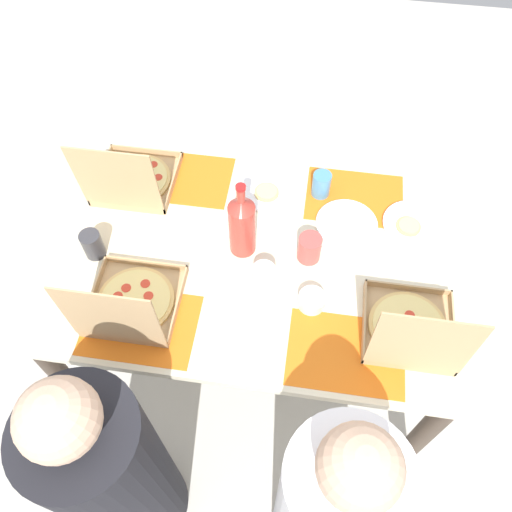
{
  "coord_description": "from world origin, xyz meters",
  "views": [
    {
      "loc": [
        -0.14,
        0.99,
        2.26
      ],
      "look_at": [
        0.0,
        0.0,
        0.75
      ],
      "focal_mm": 36.65,
      "sensor_mm": 36.0,
      "label": 1
    }
  ],
  "objects_px": {
    "cup_dark": "(93,244)",
    "soda_bottle": "(242,225)",
    "pizza_box_center": "(133,180)",
    "plate_near_right": "(346,224)",
    "cup_red": "(264,277)",
    "diner_left_seat": "(329,508)",
    "pizza_box_edge_far": "(131,304)",
    "cup_clear_left": "(321,185)",
    "cup_clear_right": "(309,248)",
    "condiment_bowl": "(312,301)",
    "plate_middle": "(412,225)",
    "diner_right_seat": "(117,474)",
    "pizza_box_corner_left": "(411,330)",
    "plate_far_left": "(267,189)"
  },
  "relations": [
    {
      "from": "pizza_box_corner_left",
      "to": "cup_clear_left",
      "type": "bearing_deg",
      "value": -59.98
    },
    {
      "from": "pizza_box_edge_far",
      "to": "cup_dark",
      "type": "relative_size",
      "value": 3.1
    },
    {
      "from": "plate_near_right",
      "to": "cup_clear_left",
      "type": "bearing_deg",
      "value": -52.6
    },
    {
      "from": "cup_red",
      "to": "pizza_box_center",
      "type": "bearing_deg",
      "value": -32.76
    },
    {
      "from": "pizza_box_edge_far",
      "to": "diner_left_seat",
      "type": "xyz_separation_m",
      "value": [
        -0.69,
        0.45,
        -0.26
      ]
    },
    {
      "from": "plate_near_right",
      "to": "cup_red",
      "type": "xyz_separation_m",
      "value": [
        0.26,
        0.28,
        0.04
      ]
    },
    {
      "from": "soda_bottle",
      "to": "cup_red",
      "type": "bearing_deg",
      "value": 123.8
    },
    {
      "from": "plate_middle",
      "to": "cup_red",
      "type": "bearing_deg",
      "value": 32.5
    },
    {
      "from": "plate_far_left",
      "to": "pizza_box_corner_left",
      "type": "bearing_deg",
      "value": 134.01
    },
    {
      "from": "cup_clear_right",
      "to": "cup_red",
      "type": "bearing_deg",
      "value": 43.67
    },
    {
      "from": "diner_left_seat",
      "to": "diner_right_seat",
      "type": "distance_m",
      "value": 0.65
    },
    {
      "from": "cup_red",
      "to": "pizza_box_corner_left",
      "type": "bearing_deg",
      "value": 165.1
    },
    {
      "from": "plate_near_right",
      "to": "cup_red",
      "type": "distance_m",
      "value": 0.39
    },
    {
      "from": "pizza_box_center",
      "to": "plate_near_right",
      "type": "distance_m",
      "value": 0.8
    },
    {
      "from": "pizza_box_edge_far",
      "to": "cup_clear_right",
      "type": "height_order",
      "value": "pizza_box_edge_far"
    },
    {
      "from": "soda_bottle",
      "to": "condiment_bowl",
      "type": "bearing_deg",
      "value": 143.44
    },
    {
      "from": "diner_right_seat",
      "to": "cup_dark",
      "type": "bearing_deg",
      "value": -71.13
    },
    {
      "from": "pizza_box_edge_far",
      "to": "diner_left_seat",
      "type": "distance_m",
      "value": 0.86
    },
    {
      "from": "cup_clear_right",
      "to": "diner_left_seat",
      "type": "distance_m",
      "value": 0.81
    },
    {
      "from": "condiment_bowl",
      "to": "cup_clear_left",
      "type": "bearing_deg",
      "value": -89.01
    },
    {
      "from": "plate_middle",
      "to": "diner_right_seat",
      "type": "bearing_deg",
      "value": 47.23
    },
    {
      "from": "soda_bottle",
      "to": "condiment_bowl",
      "type": "relative_size",
      "value": 3.65
    },
    {
      "from": "cup_clear_left",
      "to": "pizza_box_center",
      "type": "bearing_deg",
      "value": 6.29
    },
    {
      "from": "cup_clear_right",
      "to": "cup_clear_left",
      "type": "bearing_deg",
      "value": -93.52
    },
    {
      "from": "pizza_box_corner_left",
      "to": "soda_bottle",
      "type": "relative_size",
      "value": 0.98
    },
    {
      "from": "soda_bottle",
      "to": "condiment_bowl",
      "type": "distance_m",
      "value": 0.34
    },
    {
      "from": "plate_middle",
      "to": "cup_clear_right",
      "type": "xyz_separation_m",
      "value": [
        0.36,
        0.18,
        0.04
      ]
    },
    {
      "from": "cup_dark",
      "to": "soda_bottle",
      "type": "bearing_deg",
      "value": -168.98
    },
    {
      "from": "cup_red",
      "to": "diner_left_seat",
      "type": "bearing_deg",
      "value": 114.82
    },
    {
      "from": "soda_bottle",
      "to": "cup_red",
      "type": "xyz_separation_m",
      "value": [
        -0.09,
        0.14,
        -0.09
      ]
    },
    {
      "from": "cup_clear_right",
      "to": "diner_left_seat",
      "type": "relative_size",
      "value": 0.09
    },
    {
      "from": "plate_near_right",
      "to": "diner_left_seat",
      "type": "distance_m",
      "value": 0.93
    },
    {
      "from": "diner_right_seat",
      "to": "pizza_box_center",
      "type": "bearing_deg",
      "value": -79.97
    },
    {
      "from": "pizza_box_center",
      "to": "soda_bottle",
      "type": "height_order",
      "value": "pizza_box_center"
    },
    {
      "from": "pizza_box_corner_left",
      "to": "condiment_bowl",
      "type": "xyz_separation_m",
      "value": [
        0.31,
        -0.07,
        -0.02
      ]
    },
    {
      "from": "cup_clear_left",
      "to": "plate_far_left",
      "type": "bearing_deg",
      "value": 4.62
    },
    {
      "from": "cup_dark",
      "to": "pizza_box_corner_left",
      "type": "bearing_deg",
      "value": 171.15
    },
    {
      "from": "plate_far_left",
      "to": "cup_red",
      "type": "distance_m",
      "value": 0.41
    },
    {
      "from": "pizza_box_center",
      "to": "plate_middle",
      "type": "relative_size",
      "value": 1.51
    },
    {
      "from": "cup_dark",
      "to": "diner_left_seat",
      "type": "bearing_deg",
      "value": 143.17
    },
    {
      "from": "plate_near_right",
      "to": "soda_bottle",
      "type": "bearing_deg",
      "value": 22.59
    },
    {
      "from": "pizza_box_corner_left",
      "to": "plate_middle",
      "type": "relative_size",
      "value": 1.48
    },
    {
      "from": "pizza_box_corner_left",
      "to": "diner_left_seat",
      "type": "bearing_deg",
      "value": 69.1
    },
    {
      "from": "plate_middle",
      "to": "cup_clear_left",
      "type": "xyz_separation_m",
      "value": [
        0.34,
        -0.11,
        0.04
      ]
    },
    {
      "from": "pizza_box_edge_far",
      "to": "cup_dark",
      "type": "distance_m",
      "value": 0.28
    },
    {
      "from": "soda_bottle",
      "to": "diner_right_seat",
      "type": "height_order",
      "value": "diner_right_seat"
    },
    {
      "from": "soda_bottle",
      "to": "diner_right_seat",
      "type": "relative_size",
      "value": 0.27
    },
    {
      "from": "cup_clear_left",
      "to": "condiment_bowl",
      "type": "bearing_deg",
      "value": 90.99
    },
    {
      "from": "pizza_box_center",
      "to": "cup_dark",
      "type": "height_order",
      "value": "pizza_box_center"
    },
    {
      "from": "pizza_box_corner_left",
      "to": "condiment_bowl",
      "type": "relative_size",
      "value": 3.59
    }
  ]
}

